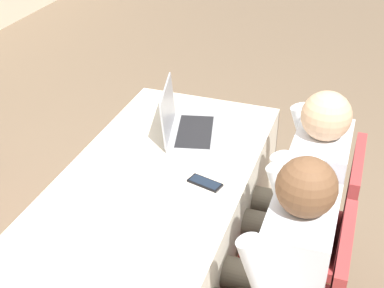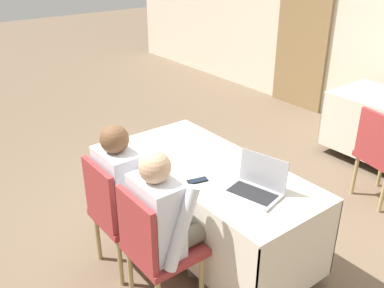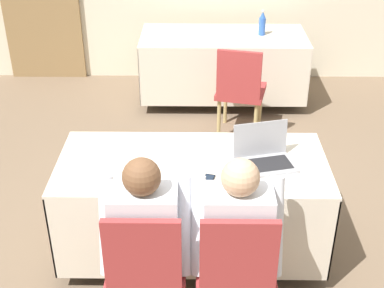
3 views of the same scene
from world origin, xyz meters
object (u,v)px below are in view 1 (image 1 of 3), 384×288
cell_phone (205,183)px  chair_near_right (316,228)px  person_checkered_shirt (272,274)px  laptop (187,126)px  person_white_shirt (296,195)px

cell_phone → chair_near_right: 0.55m
person_checkered_shirt → chair_near_right: bearing=168.2°
cell_phone → chair_near_right: (0.15, -0.47, -0.24)m
person_checkered_shirt → laptop: bearing=-140.6°
person_white_shirt → laptop: bearing=-109.8°
person_checkered_shirt → person_white_shirt: same height
chair_near_right → person_white_shirt: (0.00, 0.10, 0.16)m
person_white_shirt → cell_phone: bearing=-67.5°
laptop → chair_near_right: laptop is taller
chair_near_right → laptop: bearing=-107.0°
chair_near_right → person_checkered_shirt: (-0.50, 0.10, 0.16)m
chair_near_right → cell_phone: bearing=-72.1°
person_checkered_shirt → person_white_shirt: 0.50m
laptop → person_white_shirt: size_ratio=0.35×
cell_phone → chair_near_right: bearing=-57.3°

